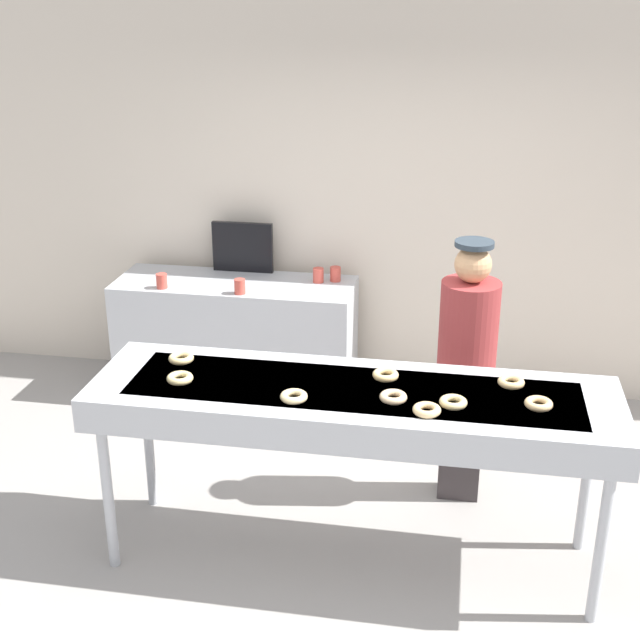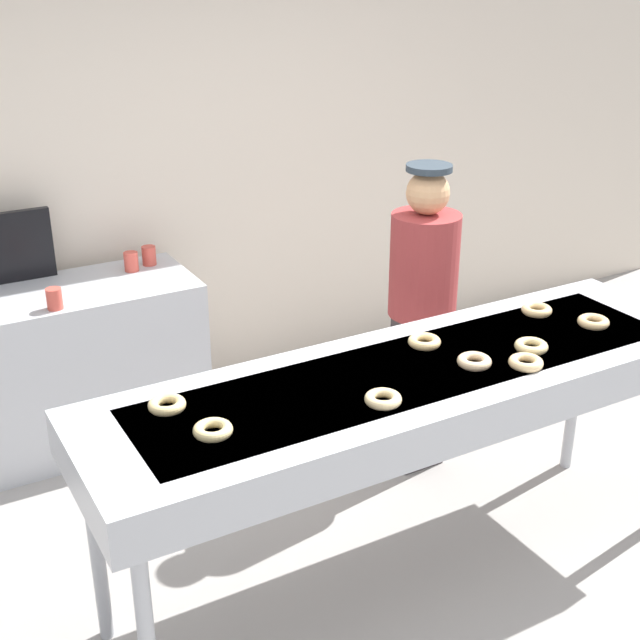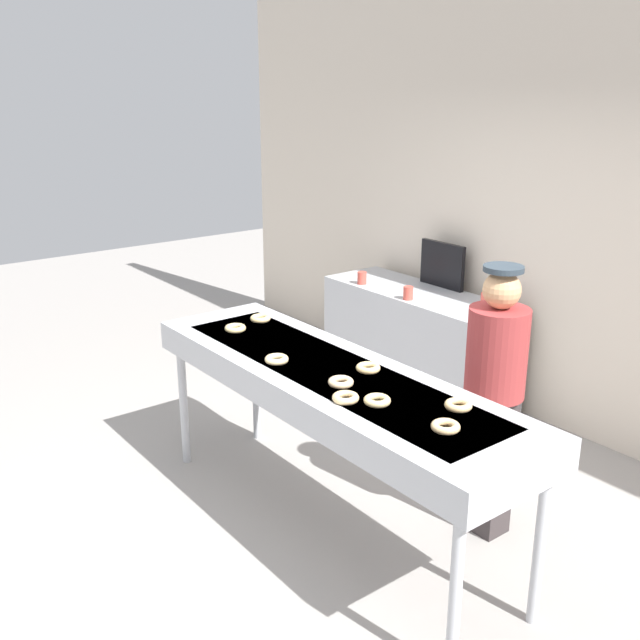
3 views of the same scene
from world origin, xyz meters
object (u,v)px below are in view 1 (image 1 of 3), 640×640
at_px(paper_cup_3, 240,286).
at_px(plain_donut_1, 453,402).
at_px(plain_donut_6, 294,397).
at_px(plain_donut_8, 511,382).
at_px(plain_donut_0, 386,375).
at_px(plain_donut_2, 180,378).
at_px(plain_donut_4, 427,410).
at_px(fryer_conveyor, 352,404).
at_px(plain_donut_7, 393,397).
at_px(plain_donut_5, 539,404).
at_px(paper_cup_1, 335,274).
at_px(paper_cup_0, 162,281).
at_px(plain_donut_3, 181,358).
at_px(menu_display, 243,247).
at_px(paper_cup_2, 318,275).
at_px(worker_baker, 467,358).
at_px(prep_counter, 237,339).

bearing_deg(paper_cup_3, plain_donut_1, -48.20).
xyz_separation_m(plain_donut_6, plain_donut_8, (1.04, 0.35, 0.00)).
distance_m(plain_donut_0, plain_donut_6, 0.52).
distance_m(plain_donut_2, plain_donut_4, 1.26).
distance_m(fryer_conveyor, plain_donut_7, 0.26).
relative_size(plain_donut_1, plain_donut_4, 1.00).
relative_size(plain_donut_5, paper_cup_1, 1.28).
xyz_separation_m(plain_donut_4, paper_cup_3, (-1.38, 1.78, -0.09)).
bearing_deg(paper_cup_3, plain_donut_4, -52.18).
relative_size(fryer_conveyor, paper_cup_0, 25.21).
bearing_deg(plain_donut_7, plain_donut_6, -170.64).
distance_m(paper_cup_1, paper_cup_3, 0.72).
distance_m(plain_donut_6, plain_donut_7, 0.48).
height_order(plain_donut_1, paper_cup_1, plain_donut_1).
bearing_deg(plain_donut_3, paper_cup_1, 72.98).
relative_size(plain_donut_7, paper_cup_0, 1.28).
bearing_deg(menu_display, paper_cup_3, -78.01).
relative_size(plain_donut_0, menu_display, 0.30).
xyz_separation_m(paper_cup_0, paper_cup_2, (1.06, 0.32, 0.00)).
height_order(plain_donut_4, paper_cup_3, plain_donut_4).
relative_size(plain_donut_1, plain_donut_6, 1.00).
distance_m(worker_baker, paper_cup_1, 1.57).
height_order(plain_donut_3, paper_cup_3, plain_donut_3).
bearing_deg(paper_cup_0, fryer_conveyor, -45.35).
xyz_separation_m(prep_counter, paper_cup_1, (0.71, 0.15, 0.49)).
bearing_deg(menu_display, plain_donut_3, -85.12).
bearing_deg(fryer_conveyor, paper_cup_0, 134.65).
bearing_deg(plain_donut_2, worker_baker, 28.91).
bearing_deg(paper_cup_2, fryer_conveyor, -75.00).
height_order(worker_baker, paper_cup_1, worker_baker).
distance_m(plain_donut_0, plain_donut_8, 0.63).
xyz_separation_m(plain_donut_2, paper_cup_0, (-0.70, 1.67, -0.09)).
bearing_deg(plain_donut_4, worker_baker, 78.97).
xyz_separation_m(plain_donut_4, plain_donut_6, (-0.64, 0.03, 0.00)).
xyz_separation_m(plain_donut_0, menu_display, (-1.26, 1.92, 0.05)).
height_order(plain_donut_3, paper_cup_1, plain_donut_3).
xyz_separation_m(plain_donut_1, paper_cup_1, (-0.89, 2.06, -0.09)).
relative_size(plain_donut_3, plain_donut_5, 1.00).
relative_size(fryer_conveyor, plain_donut_8, 19.74).
xyz_separation_m(plain_donut_1, plain_donut_5, (0.40, 0.05, 0.00)).
xyz_separation_m(plain_donut_1, prep_counter, (-1.61, 1.91, -0.58)).
xyz_separation_m(plain_donut_1, paper_cup_0, (-2.07, 1.70, -0.09)).
xyz_separation_m(plain_donut_1, menu_display, (-1.61, 2.16, 0.05)).
height_order(prep_counter, paper_cup_2, paper_cup_2).
distance_m(plain_donut_1, plain_donut_4, 0.16).
relative_size(plain_donut_1, paper_cup_3, 1.28).
bearing_deg(fryer_conveyor, plain_donut_4, -28.22).
relative_size(fryer_conveyor, plain_donut_5, 19.74).
xyz_separation_m(plain_donut_0, prep_counter, (-1.26, 1.66, -0.58)).
xyz_separation_m(fryer_conveyor, paper_cup_0, (-1.58, 1.60, 0.02)).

